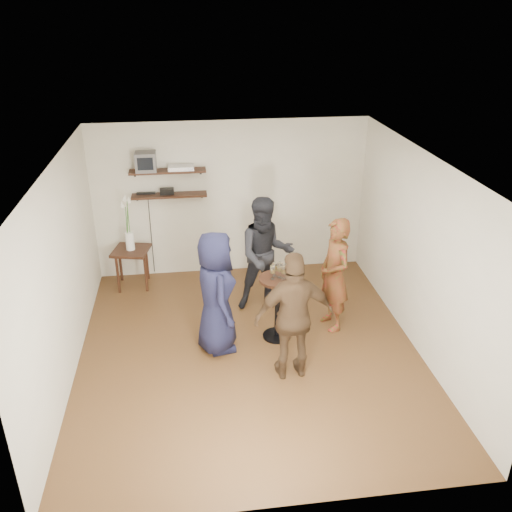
{
  "coord_description": "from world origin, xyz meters",
  "views": [
    {
      "loc": [
        -0.71,
        -6.01,
        4.29
      ],
      "look_at": [
        0.14,
        0.4,
        1.23
      ],
      "focal_mm": 38.0,
      "sensor_mm": 36.0,
      "label": 1
    }
  ],
  "objects_px": {
    "person_brown": "(294,317)",
    "side_table": "(131,255)",
    "crt_monitor": "(146,161)",
    "dvd_deck": "(181,168)",
    "drinks_table": "(277,299)",
    "person_dark": "(266,255)",
    "radio": "(167,191)",
    "person_navy": "(216,293)",
    "person_plaid": "(335,275)"
  },
  "relations": [
    {
      "from": "radio",
      "to": "person_brown",
      "type": "bearing_deg",
      "value": -62.59
    },
    {
      "from": "person_dark",
      "to": "person_plaid",
      "type": "bearing_deg",
      "value": -40.17
    },
    {
      "from": "side_table",
      "to": "person_brown",
      "type": "distance_m",
      "value": 3.43
    },
    {
      "from": "side_table",
      "to": "person_brown",
      "type": "height_order",
      "value": "person_brown"
    },
    {
      "from": "dvd_deck",
      "to": "person_navy",
      "type": "xyz_separation_m",
      "value": [
        0.37,
        -2.21,
        -1.05
      ]
    },
    {
      "from": "drinks_table",
      "to": "person_dark",
      "type": "distance_m",
      "value": 0.9
    },
    {
      "from": "person_dark",
      "to": "person_navy",
      "type": "height_order",
      "value": "person_dark"
    },
    {
      "from": "side_table",
      "to": "drinks_table",
      "type": "bearing_deg",
      "value": -40.8
    },
    {
      "from": "dvd_deck",
      "to": "person_dark",
      "type": "distance_m",
      "value": 1.98
    },
    {
      "from": "dvd_deck",
      "to": "side_table",
      "type": "height_order",
      "value": "dvd_deck"
    },
    {
      "from": "crt_monitor",
      "to": "person_navy",
      "type": "distance_m",
      "value": 2.67
    },
    {
      "from": "crt_monitor",
      "to": "person_brown",
      "type": "bearing_deg",
      "value": -58.25
    },
    {
      "from": "person_dark",
      "to": "person_navy",
      "type": "distance_m",
      "value": 1.28
    },
    {
      "from": "side_table",
      "to": "drinks_table",
      "type": "distance_m",
      "value": 2.76
    },
    {
      "from": "person_brown",
      "to": "radio",
      "type": "bearing_deg",
      "value": -66.56
    },
    {
      "from": "side_table",
      "to": "crt_monitor",
      "type": "bearing_deg",
      "value": 38.3
    },
    {
      "from": "crt_monitor",
      "to": "radio",
      "type": "relative_size",
      "value": 1.45
    },
    {
      "from": "crt_monitor",
      "to": "person_dark",
      "type": "height_order",
      "value": "crt_monitor"
    },
    {
      "from": "dvd_deck",
      "to": "side_table",
      "type": "distance_m",
      "value": 1.63
    },
    {
      "from": "drinks_table",
      "to": "person_plaid",
      "type": "height_order",
      "value": "person_plaid"
    },
    {
      "from": "crt_monitor",
      "to": "drinks_table",
      "type": "height_order",
      "value": "crt_monitor"
    },
    {
      "from": "dvd_deck",
      "to": "side_table",
      "type": "xyz_separation_m",
      "value": [
        -0.88,
        -0.27,
        -1.35
      ]
    },
    {
      "from": "dvd_deck",
      "to": "radio",
      "type": "height_order",
      "value": "dvd_deck"
    },
    {
      "from": "dvd_deck",
      "to": "person_navy",
      "type": "distance_m",
      "value": 2.48
    },
    {
      "from": "radio",
      "to": "person_plaid",
      "type": "relative_size",
      "value": 0.13
    },
    {
      "from": "drinks_table",
      "to": "person_brown",
      "type": "bearing_deg",
      "value": -86.03
    },
    {
      "from": "person_brown",
      "to": "side_table",
      "type": "bearing_deg",
      "value": -54.97
    },
    {
      "from": "person_plaid",
      "to": "person_navy",
      "type": "xyz_separation_m",
      "value": [
        -1.67,
        -0.32,
        0.02
      ]
    },
    {
      "from": "radio",
      "to": "person_brown",
      "type": "height_order",
      "value": "person_brown"
    },
    {
      "from": "radio",
      "to": "person_plaid",
      "type": "bearing_deg",
      "value": -39.61
    },
    {
      "from": "drinks_table",
      "to": "person_brown",
      "type": "xyz_separation_m",
      "value": [
        0.06,
        -0.85,
        0.24
      ]
    },
    {
      "from": "dvd_deck",
      "to": "drinks_table",
      "type": "bearing_deg",
      "value": -59.69
    },
    {
      "from": "side_table",
      "to": "person_dark",
      "type": "height_order",
      "value": "person_dark"
    },
    {
      "from": "crt_monitor",
      "to": "person_navy",
      "type": "height_order",
      "value": "crt_monitor"
    },
    {
      "from": "drinks_table",
      "to": "person_navy",
      "type": "distance_m",
      "value": 0.89
    },
    {
      "from": "person_navy",
      "to": "person_brown",
      "type": "distance_m",
      "value": 1.14
    },
    {
      "from": "crt_monitor",
      "to": "dvd_deck",
      "type": "relative_size",
      "value": 0.8
    },
    {
      "from": "person_navy",
      "to": "person_dark",
      "type": "bearing_deg",
      "value": -48.59
    },
    {
      "from": "drinks_table",
      "to": "side_table",
      "type": "bearing_deg",
      "value": 139.2
    },
    {
      "from": "drinks_table",
      "to": "person_dark",
      "type": "bearing_deg",
      "value": 92.35
    },
    {
      "from": "person_dark",
      "to": "person_brown",
      "type": "relative_size",
      "value": 1.05
    },
    {
      "from": "drinks_table",
      "to": "dvd_deck",
      "type": "bearing_deg",
      "value": 120.31
    },
    {
      "from": "person_navy",
      "to": "person_plaid",
      "type": "bearing_deg",
      "value": -88.76
    },
    {
      "from": "radio",
      "to": "person_navy",
      "type": "relative_size",
      "value": 0.13
    },
    {
      "from": "drinks_table",
      "to": "person_brown",
      "type": "relative_size",
      "value": 0.55
    },
    {
      "from": "person_dark",
      "to": "person_brown",
      "type": "xyz_separation_m",
      "value": [
        0.09,
        -1.7,
        -0.04
      ]
    },
    {
      "from": "radio",
      "to": "person_brown",
      "type": "distance_m",
      "value": 3.36
    },
    {
      "from": "side_table",
      "to": "person_dark",
      "type": "bearing_deg",
      "value": -24.87
    },
    {
      "from": "side_table",
      "to": "radio",
      "type": "bearing_deg",
      "value": 23.0
    },
    {
      "from": "person_plaid",
      "to": "dvd_deck",
      "type": "bearing_deg",
      "value": -144.85
    }
  ]
}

